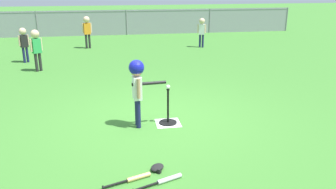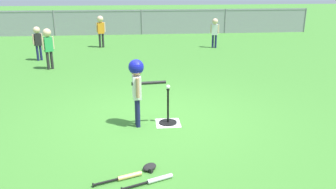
{
  "view_description": "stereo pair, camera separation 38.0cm",
  "coord_description": "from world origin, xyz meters",
  "px_view_note": "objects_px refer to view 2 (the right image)",
  "views": [
    {
      "loc": [
        -0.78,
        -5.96,
        2.49
      ],
      "look_at": [
        0.17,
        -0.22,
        0.55
      ],
      "focal_mm": 37.07,
      "sensor_mm": 36.0,
      "label": 1
    },
    {
      "loc": [
        -0.41,
        -6.01,
        2.49
      ],
      "look_at": [
        0.17,
        -0.22,
        0.55
      ],
      "focal_mm": 37.07,
      "sensor_mm": 36.0,
      "label": 2
    }
  ],
  "objects_px": {
    "glove_near_bats": "(150,167)",
    "fielder_near_right": "(48,43)",
    "spare_bat_silver": "(155,180)",
    "spare_bat_wood": "(125,177)",
    "baseball_on_tee": "(168,87)",
    "batter_child": "(137,79)",
    "fielder_near_left": "(101,27)",
    "fielder_deep_right": "(215,29)",
    "fielder_deep_center": "(38,39)",
    "batting_tee": "(168,118)"
  },
  "relations": [
    {
      "from": "batting_tee",
      "to": "fielder_deep_center",
      "type": "xyz_separation_m",
      "value": [
        -3.6,
        5.51,
        0.59
      ]
    },
    {
      "from": "batting_tee",
      "to": "glove_near_bats",
      "type": "height_order",
      "value": "batting_tee"
    },
    {
      "from": "batter_child",
      "to": "fielder_near_left",
      "type": "distance_m",
      "value": 7.74
    },
    {
      "from": "glove_near_bats",
      "to": "spare_bat_wood",
      "type": "bearing_deg",
      "value": -147.53
    },
    {
      "from": "fielder_near_left",
      "to": "fielder_near_right",
      "type": "relative_size",
      "value": 1.02
    },
    {
      "from": "glove_near_bats",
      "to": "fielder_near_left",
      "type": "bearing_deg",
      "value": 98.61
    },
    {
      "from": "baseball_on_tee",
      "to": "glove_near_bats",
      "type": "relative_size",
      "value": 0.27
    },
    {
      "from": "spare_bat_wood",
      "to": "glove_near_bats",
      "type": "relative_size",
      "value": 2.34
    },
    {
      "from": "fielder_near_right",
      "to": "spare_bat_silver",
      "type": "distance_m",
      "value": 6.79
    },
    {
      "from": "batter_child",
      "to": "fielder_near_left",
      "type": "xyz_separation_m",
      "value": [
        -1.26,
        7.63,
        -0.09
      ]
    },
    {
      "from": "batting_tee",
      "to": "fielder_deep_center",
      "type": "distance_m",
      "value": 6.61
    },
    {
      "from": "batter_child",
      "to": "glove_near_bats",
      "type": "xyz_separation_m",
      "value": [
        0.13,
        -1.53,
        -0.83
      ]
    },
    {
      "from": "batter_child",
      "to": "spare_bat_wood",
      "type": "distance_m",
      "value": 1.94
    },
    {
      "from": "fielder_deep_right",
      "to": "batting_tee",
      "type": "bearing_deg",
      "value": -109.24
    },
    {
      "from": "fielder_deep_center",
      "to": "spare_bat_wood",
      "type": "bearing_deg",
      "value": -68.68
    },
    {
      "from": "baseball_on_tee",
      "to": "spare_bat_silver",
      "type": "height_order",
      "value": "baseball_on_tee"
    },
    {
      "from": "batter_child",
      "to": "spare_bat_wood",
      "type": "bearing_deg",
      "value": -96.82
    },
    {
      "from": "baseball_on_tee",
      "to": "fielder_near_left",
      "type": "bearing_deg",
      "value": 103.34
    },
    {
      "from": "batting_tee",
      "to": "baseball_on_tee",
      "type": "height_order",
      "value": "baseball_on_tee"
    },
    {
      "from": "batting_tee",
      "to": "spare_bat_silver",
      "type": "distance_m",
      "value": 1.94
    },
    {
      "from": "fielder_deep_center",
      "to": "fielder_near_right",
      "type": "xyz_separation_m",
      "value": [
        0.6,
        -1.2,
        0.06
      ]
    },
    {
      "from": "fielder_deep_right",
      "to": "glove_near_bats",
      "type": "height_order",
      "value": "fielder_deep_right"
    },
    {
      "from": "baseball_on_tee",
      "to": "fielder_near_left",
      "type": "xyz_separation_m",
      "value": [
        -1.8,
        7.58,
        0.08
      ]
    },
    {
      "from": "spare_bat_silver",
      "to": "spare_bat_wood",
      "type": "relative_size",
      "value": 1.06
    },
    {
      "from": "batting_tee",
      "to": "baseball_on_tee",
      "type": "bearing_deg",
      "value": 0.0
    },
    {
      "from": "batting_tee",
      "to": "fielder_near_right",
      "type": "relative_size",
      "value": 0.56
    },
    {
      "from": "baseball_on_tee",
      "to": "glove_near_bats",
      "type": "bearing_deg",
      "value": -104.58
    },
    {
      "from": "fielder_deep_center",
      "to": "spare_bat_silver",
      "type": "relative_size",
      "value": 1.6
    },
    {
      "from": "batter_child",
      "to": "spare_bat_silver",
      "type": "distance_m",
      "value": 2.04
    },
    {
      "from": "batting_tee",
      "to": "fielder_near_right",
      "type": "height_order",
      "value": "fielder_near_right"
    },
    {
      "from": "fielder_deep_center",
      "to": "fielder_near_right",
      "type": "distance_m",
      "value": 1.34
    },
    {
      "from": "fielder_deep_right",
      "to": "fielder_near_right",
      "type": "height_order",
      "value": "fielder_near_right"
    },
    {
      "from": "baseball_on_tee",
      "to": "spare_bat_wood",
      "type": "bearing_deg",
      "value": -112.64
    },
    {
      "from": "batting_tee",
      "to": "glove_near_bats",
      "type": "relative_size",
      "value": 2.4
    },
    {
      "from": "batting_tee",
      "to": "spare_bat_wood",
      "type": "height_order",
      "value": "batting_tee"
    },
    {
      "from": "fielder_near_right",
      "to": "fielder_deep_right",
      "type": "bearing_deg",
      "value": 26.81
    },
    {
      "from": "spare_bat_wood",
      "to": "glove_near_bats",
      "type": "bearing_deg",
      "value": 32.47
    },
    {
      "from": "fielder_near_left",
      "to": "spare_bat_wood",
      "type": "height_order",
      "value": "fielder_near_left"
    },
    {
      "from": "fielder_deep_right",
      "to": "fielder_deep_center",
      "type": "relative_size",
      "value": 1.02
    },
    {
      "from": "baseball_on_tee",
      "to": "spare_bat_wood",
      "type": "xyz_separation_m",
      "value": [
        -0.75,
        -1.8,
        -0.66
      ]
    },
    {
      "from": "glove_near_bats",
      "to": "fielder_near_right",
      "type": "bearing_deg",
      "value": 113.76
    },
    {
      "from": "glove_near_bats",
      "to": "fielder_deep_right",
      "type": "bearing_deg",
      "value": 71.6
    },
    {
      "from": "fielder_near_right",
      "to": "spare_bat_silver",
      "type": "relative_size",
      "value": 1.74
    },
    {
      "from": "batter_child",
      "to": "fielder_deep_right",
      "type": "relative_size",
      "value": 1.09
    },
    {
      "from": "batter_child",
      "to": "spare_bat_wood",
      "type": "relative_size",
      "value": 1.9
    },
    {
      "from": "fielder_near_left",
      "to": "fielder_near_right",
      "type": "distance_m",
      "value": 3.49
    },
    {
      "from": "baseball_on_tee",
      "to": "batter_child",
      "type": "bearing_deg",
      "value": -174.45
    },
    {
      "from": "baseball_on_tee",
      "to": "fielder_deep_right",
      "type": "xyz_separation_m",
      "value": [
        2.47,
        7.08,
        0.02
      ]
    },
    {
      "from": "baseball_on_tee",
      "to": "batter_child",
      "type": "distance_m",
      "value": 0.57
    },
    {
      "from": "batter_child",
      "to": "fielder_deep_center",
      "type": "height_order",
      "value": "batter_child"
    }
  ]
}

